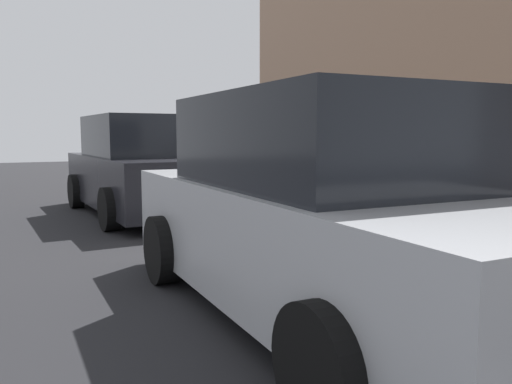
{
  "coord_description": "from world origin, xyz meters",
  "views": [
    {
      "loc": [
        -7.65,
        3.83,
        1.4
      ],
      "look_at": [
        -1.13,
        0.61,
        0.58
      ],
      "focal_mm": 36.18,
      "sensor_mm": 36.0,
      "label": 1
    }
  ],
  "objects_px": {
    "suitcase_navy_8": "(298,185)",
    "parked_car_charcoal_1": "(145,169)",
    "suitcase_black_0": "(485,223)",
    "suitcase_silver_5": "(349,202)",
    "suitcase_olive_3": "(395,206)",
    "suitcase_teal_6": "(335,195)",
    "suitcase_olive_10": "(273,184)",
    "bollard_post": "(222,174)",
    "parked_car_silver_0": "(327,214)",
    "fire_hydrant": "(242,175)",
    "suitcase_maroon_9": "(286,189)",
    "suitcase_red_4": "(376,202)",
    "suitcase_maroon_2": "(422,206)",
    "suitcase_red_11": "(261,184)",
    "suitcase_navy_1": "(455,218)",
    "suitcase_black_7": "(320,196)"
  },
  "relations": [
    {
      "from": "suitcase_red_4",
      "to": "bollard_post",
      "type": "bearing_deg",
      "value": 2.1
    },
    {
      "from": "suitcase_silver_5",
      "to": "parked_car_silver_0",
      "type": "xyz_separation_m",
      "value": [
        -2.72,
        2.21,
        0.37
      ]
    },
    {
      "from": "suitcase_olive_3",
      "to": "suitcase_navy_1",
      "type": "bearing_deg",
      "value": -174.03
    },
    {
      "from": "suitcase_red_4",
      "to": "suitcase_olive_3",
      "type": "bearing_deg",
      "value": 169.92
    },
    {
      "from": "suitcase_silver_5",
      "to": "suitcase_red_11",
      "type": "distance_m",
      "value": 3.04
    },
    {
      "from": "suitcase_maroon_2",
      "to": "suitcase_red_4",
      "type": "distance_m",
      "value": 0.9
    },
    {
      "from": "suitcase_red_4",
      "to": "parked_car_silver_0",
      "type": "distance_m",
      "value": 3.26
    },
    {
      "from": "suitcase_teal_6",
      "to": "suitcase_black_7",
      "type": "bearing_deg",
      "value": -6.93
    },
    {
      "from": "suitcase_silver_5",
      "to": "fire_hydrant",
      "type": "height_order",
      "value": "suitcase_silver_5"
    },
    {
      "from": "suitcase_maroon_2",
      "to": "suitcase_red_11",
      "type": "height_order",
      "value": "suitcase_maroon_2"
    },
    {
      "from": "suitcase_teal_6",
      "to": "fire_hydrant",
      "type": "xyz_separation_m",
      "value": [
        3.41,
        0.01,
        0.04
      ]
    },
    {
      "from": "suitcase_olive_10",
      "to": "suitcase_red_11",
      "type": "xyz_separation_m",
      "value": [
        0.51,
        -0.01,
        -0.05
      ]
    },
    {
      "from": "suitcase_maroon_2",
      "to": "bollard_post",
      "type": "height_order",
      "value": "suitcase_maroon_2"
    },
    {
      "from": "parked_car_silver_0",
      "to": "parked_car_charcoal_1",
      "type": "bearing_deg",
      "value": 0.0
    },
    {
      "from": "suitcase_navy_1",
      "to": "suitcase_olive_10",
      "type": "distance_m",
      "value": 4.35
    },
    {
      "from": "suitcase_teal_6",
      "to": "suitcase_black_7",
      "type": "xyz_separation_m",
      "value": [
        0.53,
        -0.06,
        -0.08
      ]
    },
    {
      "from": "suitcase_navy_1",
      "to": "suitcase_maroon_9",
      "type": "distance_m",
      "value": 3.83
    },
    {
      "from": "suitcase_black_0",
      "to": "parked_car_charcoal_1",
      "type": "height_order",
      "value": "parked_car_charcoal_1"
    },
    {
      "from": "suitcase_olive_10",
      "to": "bollard_post",
      "type": "distance_m",
      "value": 2.05
    },
    {
      "from": "suitcase_navy_1",
      "to": "fire_hydrant",
      "type": "xyz_separation_m",
      "value": [
        5.69,
        0.04,
        0.07
      ]
    },
    {
      "from": "suitcase_maroon_2",
      "to": "suitcase_silver_5",
      "type": "distance_m",
      "value": 1.37
    },
    {
      "from": "parked_car_silver_0",
      "to": "suitcase_red_11",
      "type": "bearing_deg",
      "value": -22.17
    },
    {
      "from": "suitcase_navy_1",
      "to": "bollard_post",
      "type": "xyz_separation_m",
      "value": [
        6.4,
        0.19,
        0.07
      ]
    },
    {
      "from": "suitcase_navy_8",
      "to": "parked_car_charcoal_1",
      "type": "relative_size",
      "value": 0.19
    },
    {
      "from": "suitcase_red_4",
      "to": "suitcase_teal_6",
      "type": "height_order",
      "value": "suitcase_red_4"
    },
    {
      "from": "suitcase_black_0",
      "to": "suitcase_red_4",
      "type": "relative_size",
      "value": 1.04
    },
    {
      "from": "suitcase_navy_1",
      "to": "suitcase_maroon_9",
      "type": "relative_size",
      "value": 1.06
    },
    {
      "from": "suitcase_black_0",
      "to": "suitcase_silver_5",
      "type": "height_order",
      "value": "suitcase_black_0"
    },
    {
      "from": "suitcase_red_4",
      "to": "suitcase_olive_10",
      "type": "bearing_deg",
      "value": -0.18
    },
    {
      "from": "bollard_post",
      "to": "fire_hydrant",
      "type": "bearing_deg",
      "value": -168.03
    },
    {
      "from": "suitcase_black_7",
      "to": "suitcase_red_4",
      "type": "bearing_deg",
      "value": 178.54
    },
    {
      "from": "suitcase_olive_10",
      "to": "suitcase_red_11",
      "type": "height_order",
      "value": "suitcase_olive_10"
    },
    {
      "from": "suitcase_teal_6",
      "to": "suitcase_red_11",
      "type": "bearing_deg",
      "value": -0.98
    },
    {
      "from": "suitcase_navy_1",
      "to": "suitcase_olive_3",
      "type": "height_order",
      "value": "suitcase_olive_3"
    },
    {
      "from": "suitcase_olive_3",
      "to": "suitcase_teal_6",
      "type": "distance_m",
      "value": 1.4
    },
    {
      "from": "suitcase_silver_5",
      "to": "bollard_post",
      "type": "bearing_deg",
      "value": 0.91
    },
    {
      "from": "suitcase_silver_5",
      "to": "suitcase_maroon_9",
      "type": "bearing_deg",
      "value": -3.01
    },
    {
      "from": "suitcase_olive_3",
      "to": "suitcase_navy_8",
      "type": "bearing_deg",
      "value": -0.61
    },
    {
      "from": "suitcase_navy_1",
      "to": "suitcase_teal_6",
      "type": "bearing_deg",
      "value": 0.9
    },
    {
      "from": "suitcase_red_4",
      "to": "parked_car_charcoal_1",
      "type": "height_order",
      "value": "parked_car_charcoal_1"
    },
    {
      "from": "suitcase_maroon_9",
      "to": "fire_hydrant",
      "type": "relative_size",
      "value": 1.06
    },
    {
      "from": "suitcase_black_7",
      "to": "suitcase_red_11",
      "type": "xyz_separation_m",
      "value": [
        2.05,
        0.02,
        0.0
      ]
    },
    {
      "from": "bollard_post",
      "to": "suitcase_black_0",
      "type": "bearing_deg",
      "value": -179.07
    },
    {
      "from": "suitcase_red_11",
      "to": "bollard_post",
      "type": "bearing_deg",
      "value": 7.48
    },
    {
      "from": "suitcase_olive_3",
      "to": "suitcase_teal_6",
      "type": "xyz_separation_m",
      "value": [
        1.39,
        -0.06,
        -0.01
      ]
    },
    {
      "from": "suitcase_maroon_2",
      "to": "suitcase_red_4",
      "type": "height_order",
      "value": "suitcase_maroon_2"
    },
    {
      "from": "suitcase_black_0",
      "to": "suitcase_maroon_9",
      "type": "distance_m",
      "value": 4.31
    },
    {
      "from": "suitcase_navy_8",
      "to": "parked_car_silver_0",
      "type": "bearing_deg",
      "value": 151.75
    },
    {
      "from": "bollard_post",
      "to": "parked_car_charcoal_1",
      "type": "distance_m",
      "value": 2.72
    },
    {
      "from": "suitcase_red_4",
      "to": "suitcase_maroon_9",
      "type": "distance_m",
      "value": 2.47
    }
  ]
}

